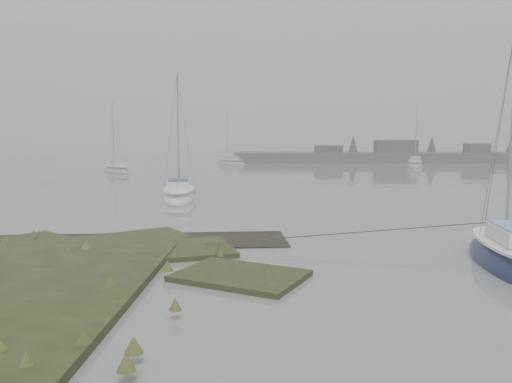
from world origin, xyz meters
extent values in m
plane|color=slate|center=(0.00, 30.00, 0.00)|extent=(160.00, 160.00, 0.00)
cube|color=#4C4F51|center=(26.00, 62.00, 0.60)|extent=(60.00, 8.00, 1.60)
cube|color=#424247|center=(10.00, 61.00, 1.40)|extent=(4.00, 3.00, 2.20)
cube|color=#424247|center=(20.00, 61.00, 1.80)|extent=(6.00, 3.00, 3.00)
cube|color=#424247|center=(32.00, 61.00, 1.55)|extent=(3.00, 3.00, 2.50)
cone|color=#384238|center=(14.00, 63.00, 2.20)|extent=(2.00, 2.00, 3.50)
cone|color=#384238|center=(26.00, 63.00, 2.20)|extent=(2.00, 2.00, 3.50)
cone|color=#384238|center=(38.00, 63.00, 2.20)|extent=(2.00, 2.00, 3.50)
ellipsoid|color=white|center=(-4.41, 16.51, 0.10)|extent=(2.88, 6.30, 1.47)
ellipsoid|color=white|center=(-4.41, 16.51, 0.69)|extent=(2.37, 5.46, 0.42)
cube|color=white|center=(-4.37, 16.26, 1.06)|extent=(1.60, 2.25, 0.43)
cube|color=navy|center=(-4.37, 16.26, 1.30)|extent=(1.48, 2.07, 0.07)
cylinder|color=#939399|center=(-4.53, 17.28, 4.46)|extent=(0.10, 0.10, 6.93)
cylinder|color=#939399|center=(-4.35, 16.08, 1.30)|extent=(0.44, 2.41, 0.08)
ellipsoid|color=#ADB1B7|center=(-15.44, 39.28, 0.10)|extent=(4.98, 5.95, 1.43)
ellipsoid|color=white|center=(-15.44, 39.28, 0.68)|extent=(4.23, 5.11, 0.41)
cube|color=white|center=(-15.29, 39.07, 1.03)|extent=(2.20, 2.39, 0.42)
cube|color=#AEB2BB|center=(-15.29, 39.07, 1.27)|extent=(2.03, 2.20, 0.07)
cylinder|color=#939399|center=(-15.87, 39.90, 4.35)|extent=(0.09, 0.09, 6.75)
cylinder|color=#939399|center=(-15.19, 38.94, 1.27)|extent=(1.42, 1.98, 0.08)
ellipsoid|color=silver|center=(19.85, 50.12, 0.10)|extent=(3.54, 6.24, 1.44)
ellipsoid|color=silver|center=(19.85, 50.12, 0.68)|extent=(2.96, 5.39, 0.41)
cube|color=silver|center=(19.77, 49.88, 1.03)|extent=(1.79, 2.31, 0.42)
cube|color=silver|center=(19.77, 49.88, 1.27)|extent=(1.66, 2.12, 0.07)
cylinder|color=#939399|center=(20.06, 50.85, 4.36)|extent=(0.09, 0.09, 6.77)
cylinder|color=#939399|center=(19.73, 49.72, 1.27)|extent=(0.74, 2.30, 0.08)
ellipsoid|color=#ABB0B6|center=(-4.24, 54.39, 0.09)|extent=(5.19, 5.13, 1.33)
ellipsoid|color=white|center=(-4.24, 54.39, 0.63)|extent=(4.43, 4.38, 0.38)
cube|color=white|center=(-4.07, 54.22, 0.96)|extent=(2.17, 2.16, 0.39)
cube|color=silver|center=(-4.07, 54.22, 1.18)|extent=(2.00, 1.99, 0.06)
cylinder|color=#939399|center=(-4.74, 54.88, 4.04)|extent=(0.09, 0.09, 6.28)
cylinder|color=#939399|center=(-3.96, 54.11, 1.18)|extent=(1.62, 1.59, 0.07)
camera|label=1|loc=(1.36, -14.39, 4.10)|focal=35.00mm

